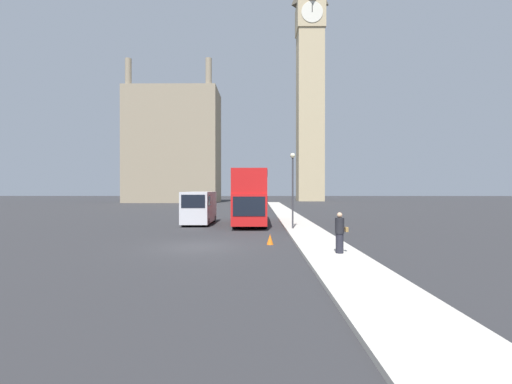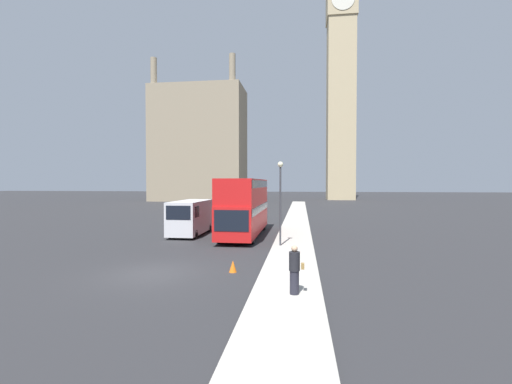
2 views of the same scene
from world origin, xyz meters
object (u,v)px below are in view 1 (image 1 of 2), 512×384
(white_van, at_px, (199,207))
(street_lamp, at_px, (293,178))
(red_double_decker_bus, at_px, (251,195))
(pedestrian, at_px, (340,233))
(clock_tower, at_px, (310,78))

(white_van, bearing_deg, street_lamp, -30.94)
(red_double_decker_bus, relative_size, white_van, 1.80)
(red_double_decker_bus, height_order, white_van, red_double_decker_bus)
(pedestrian, bearing_deg, red_double_decker_bus, 106.44)
(clock_tower, relative_size, street_lamp, 11.83)
(white_van, relative_size, pedestrian, 3.24)
(clock_tower, relative_size, white_van, 11.14)
(red_double_decker_bus, xyz_separation_m, street_lamp, (3.12, -4.70, 1.24))
(pedestrian, bearing_deg, white_van, 121.36)
(red_double_decker_bus, bearing_deg, pedestrian, -73.56)
(red_double_decker_bus, relative_size, pedestrian, 5.84)
(red_double_decker_bus, relative_size, street_lamp, 1.92)
(clock_tower, height_order, white_van, clock_tower)
(street_lamp, bearing_deg, pedestrian, -83.47)
(pedestrian, xyz_separation_m, street_lamp, (-1.10, 9.61, 2.69))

